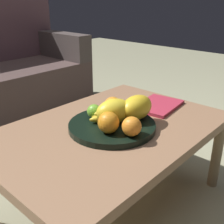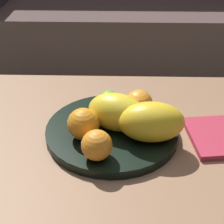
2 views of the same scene
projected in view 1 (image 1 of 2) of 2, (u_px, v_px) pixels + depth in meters
name	position (u px, v px, depth m)	size (l,w,h in m)	color
ground_plane	(110.00, 203.00, 1.35)	(8.00, 8.00, 0.00)	#9D9C7A
coffee_table	(109.00, 136.00, 1.21)	(1.01, 0.69, 0.41)	#946B4D
fruit_bowl	(112.00, 126.00, 1.17)	(0.36, 0.36, 0.03)	black
melon_large_front	(114.00, 111.00, 1.15)	(0.16, 0.10, 0.10)	yellow
melon_smaller_beside	(136.00, 108.00, 1.18)	(0.17, 0.10, 0.10)	yellow
orange_front	(132.00, 126.00, 1.05)	(0.08, 0.08, 0.08)	orange
orange_left	(113.00, 106.00, 1.24)	(0.08, 0.08, 0.08)	orange
orange_right	(108.00, 123.00, 1.07)	(0.08, 0.08, 0.08)	orange
apple_front	(94.00, 111.00, 1.20)	(0.06, 0.06, 0.06)	#68AC30
banana_bunch	(109.00, 114.00, 1.18)	(0.17, 0.13, 0.06)	yellow
magazine	(158.00, 105.00, 1.40)	(0.25, 0.18, 0.02)	#B82F45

